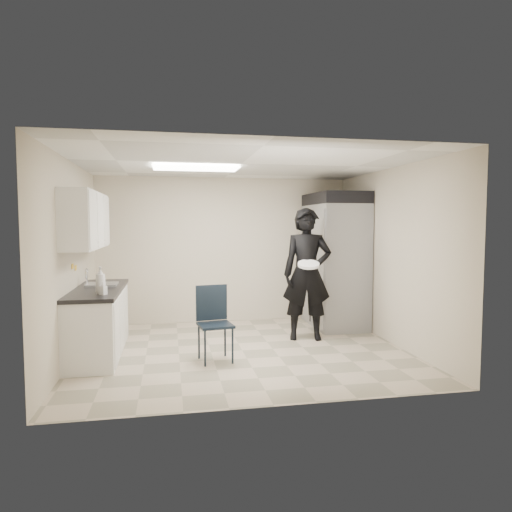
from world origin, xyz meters
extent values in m
plane|color=#B8A891|center=(0.00, 0.00, 0.00)|extent=(4.50, 4.50, 0.00)
plane|color=white|center=(0.00, 0.00, 2.60)|extent=(4.50, 4.50, 0.00)
plane|color=beige|center=(0.00, 2.00, 1.30)|extent=(4.50, 0.00, 4.50)
plane|color=beige|center=(-2.25, 0.00, 1.30)|extent=(0.00, 4.00, 4.00)
plane|color=beige|center=(2.25, 0.00, 1.30)|extent=(0.00, 4.00, 4.00)
cube|color=white|center=(-0.60, 0.40, 2.57)|extent=(1.20, 0.60, 0.02)
cube|color=silver|center=(-1.95, 0.20, 0.43)|extent=(0.60, 1.90, 0.86)
cube|color=black|center=(-1.95, 0.20, 0.89)|extent=(0.64, 1.95, 0.05)
cube|color=gray|center=(-1.93, 0.45, 0.87)|extent=(0.42, 0.40, 0.14)
cylinder|color=silver|center=(-2.13, 0.45, 1.02)|extent=(0.02, 0.02, 0.24)
cube|color=silver|center=(-2.08, 0.20, 1.83)|extent=(0.35, 1.80, 0.75)
cube|color=black|center=(-2.14, 1.35, 1.62)|extent=(0.22, 0.30, 0.35)
cube|color=yellow|center=(-2.24, 0.10, 1.22)|extent=(0.00, 0.12, 0.07)
cube|color=yellow|center=(-2.24, 0.30, 1.18)|extent=(0.00, 0.12, 0.07)
cube|color=gray|center=(1.83, 1.27, 1.05)|extent=(0.80, 1.35, 2.10)
cube|color=black|center=(1.83, 1.27, 2.20)|extent=(0.80, 1.35, 0.20)
cube|color=black|center=(-0.42, -0.42, 0.47)|extent=(0.48, 0.48, 0.94)
imported|color=black|center=(1.08, 0.45, 1.01)|extent=(0.83, 0.64, 2.02)
cylinder|color=white|center=(1.03, 0.21, 1.18)|extent=(0.38, 0.38, 0.04)
imported|color=silver|center=(-1.84, -0.31, 1.08)|extent=(0.17, 0.17, 0.34)
imported|color=silver|center=(-1.79, -0.43, 0.99)|extent=(0.10, 0.10, 0.17)
camera|label=1|loc=(-0.99, -6.22, 1.79)|focal=32.00mm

